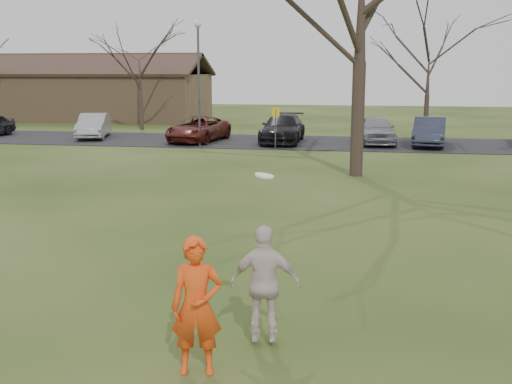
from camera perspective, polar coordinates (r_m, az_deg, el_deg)
ground at (r=9.15m, az=-4.22°, el=-14.27°), size 120.00×120.00×0.00m
parking_strip at (r=33.29m, az=5.93°, el=4.60°), size 62.00×6.50×0.04m
player_defender at (r=8.13m, az=-5.55°, el=-10.56°), size 0.75×0.56×1.85m
car_1 at (r=36.44m, az=-14.92°, el=6.00°), size 2.51×4.45×1.39m
car_2 at (r=33.68m, az=-5.39°, el=5.87°), size 2.99×5.12×1.34m
car_3 at (r=33.16m, az=2.51°, el=5.95°), size 2.13×5.15×1.49m
car_4 at (r=33.07m, az=11.07°, el=5.75°), size 2.28×4.59×1.50m
car_5 at (r=32.87m, az=15.88°, el=5.46°), size 2.16×4.62×1.47m
catching_play at (r=8.81m, az=0.86°, el=-8.55°), size 1.03×0.50×2.47m
building at (r=51.02m, az=-16.33°, el=8.73°), size 20.60×8.50×5.14m
lamp_post at (r=31.53m, az=-5.38°, el=11.42°), size 0.34×0.34×6.27m
sign_yellow at (r=30.37m, az=1.83°, el=6.71°), size 0.35×0.35×2.08m
small_tree_row at (r=38.13m, az=13.25°, el=11.06°), size 55.00×5.90×8.50m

